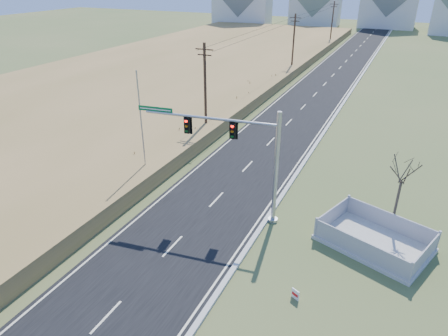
% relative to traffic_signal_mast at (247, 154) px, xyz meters
% --- Properties ---
extents(ground, '(260.00, 260.00, 0.00)m').
position_rel_traffic_signal_mast_xyz_m(ground, '(-2.67, -2.93, -4.61)').
color(ground, '#475A2C').
rests_on(ground, ground).
extents(road, '(8.00, 180.00, 0.06)m').
position_rel_traffic_signal_mast_xyz_m(road, '(-2.67, 47.07, -4.58)').
color(road, black).
rests_on(road, ground).
extents(curb, '(0.30, 180.00, 0.18)m').
position_rel_traffic_signal_mast_xyz_m(curb, '(1.48, 47.07, -4.52)').
color(curb, '#B2AFA8').
rests_on(curb, ground).
extents(reed_marsh, '(38.00, 110.00, 1.30)m').
position_rel_traffic_signal_mast_xyz_m(reed_marsh, '(-26.67, 37.07, -3.96)').
color(reed_marsh, '#A67F4B').
rests_on(reed_marsh, ground).
extents(utility_pole_near, '(1.80, 0.26, 9.00)m').
position_rel_traffic_signal_mast_xyz_m(utility_pole_near, '(-9.17, 12.07, 0.07)').
color(utility_pole_near, '#422D1E').
rests_on(utility_pole_near, ground).
extents(utility_pole_mid, '(1.80, 0.26, 9.00)m').
position_rel_traffic_signal_mast_xyz_m(utility_pole_mid, '(-9.17, 42.07, 0.07)').
color(utility_pole_mid, '#422D1E').
rests_on(utility_pole_mid, ground).
extents(utility_pole_far, '(1.80, 0.26, 9.00)m').
position_rel_traffic_signal_mast_xyz_m(utility_pole_far, '(-9.17, 72.07, 0.07)').
color(utility_pole_far, '#422D1E').
rests_on(utility_pole_far, ground).
extents(condo_nnw, '(14.93, 11.17, 17.03)m').
position_rel_traffic_signal_mast_xyz_m(condo_nnw, '(-20.67, 105.07, 2.33)').
color(condo_nnw, silver).
rests_on(condo_nnw, ground).
extents(traffic_signal_mast, '(9.43, 1.51, 7.56)m').
position_rel_traffic_signal_mast_xyz_m(traffic_signal_mast, '(0.00, 0.00, 0.00)').
color(traffic_signal_mast, '#9EA0A5').
rests_on(traffic_signal_mast, ground).
extents(fence_enclosure, '(7.12, 5.97, 1.38)m').
position_rel_traffic_signal_mast_xyz_m(fence_enclosure, '(8.20, 0.38, -4.33)').
color(fence_enclosure, '#B7B5AD').
rests_on(fence_enclosure, ground).
extents(open_sign, '(0.44, 0.25, 0.58)m').
position_rel_traffic_signal_mast_xyz_m(open_sign, '(5.15, -5.93, -4.30)').
color(open_sign, white).
rests_on(open_sign, ground).
extents(flagpole, '(0.39, 0.39, 8.62)m').
position_rel_traffic_signal_mast_xyz_m(flagpole, '(-9.11, 1.65, -1.17)').
color(flagpole, '#B7B5AD').
rests_on(flagpole, ground).
extents(bare_tree, '(2.02, 2.02, 5.34)m').
position_rel_traffic_signal_mast_xyz_m(bare_tree, '(9.03, 2.50, -0.30)').
color(bare_tree, '#4C3F33').
rests_on(bare_tree, ground).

